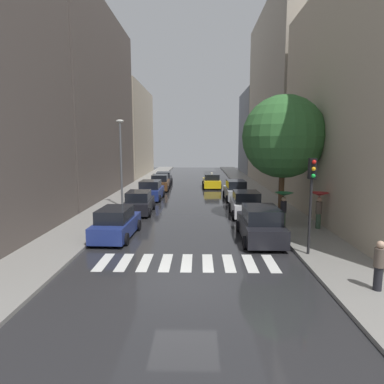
{
  "coord_description": "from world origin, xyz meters",
  "views": [
    {
      "loc": [
        0.52,
        -11.5,
        5.09
      ],
      "look_at": [
        -0.07,
        16.36,
        1.04
      ],
      "focal_mm": 31.35,
      "sensor_mm": 36.0,
      "label": 1
    }
  ],
  "objects_px": {
    "pedestrian_near_tree": "(319,202)",
    "parked_car_right_second": "(246,204)",
    "parked_car_right_nearest": "(260,225)",
    "taxi_midroad": "(212,181)",
    "parked_car_left_fourth": "(160,183)",
    "lamp_post_left": "(121,157)",
    "pedestrian_by_kerb": "(284,201)",
    "street_tree_right": "(283,137)",
    "parked_car_left_fifth": "(164,178)",
    "parked_car_left_nearest": "(116,224)",
    "pedestrian_foreground": "(379,264)",
    "parked_car_right_third": "(236,191)",
    "traffic_light_right_corner": "(312,185)",
    "parked_car_left_second": "(139,203)",
    "parked_car_left_third": "(151,191)"
  },
  "relations": [
    {
      "from": "parked_car_right_nearest",
      "to": "taxi_midroad",
      "type": "relative_size",
      "value": 1.08
    },
    {
      "from": "parked_car_left_third",
      "to": "pedestrian_near_tree",
      "type": "distance_m",
      "value": 15.73
    },
    {
      "from": "parked_car_right_nearest",
      "to": "traffic_light_right_corner",
      "type": "relative_size",
      "value": 1.11
    },
    {
      "from": "parked_car_left_third",
      "to": "pedestrian_foreground",
      "type": "relative_size",
      "value": 2.46
    },
    {
      "from": "parked_car_left_fourth",
      "to": "pedestrian_foreground",
      "type": "relative_size",
      "value": 2.51
    },
    {
      "from": "taxi_midroad",
      "to": "pedestrian_by_kerb",
      "type": "xyz_separation_m",
      "value": [
        3.62,
        -18.62,
        0.91
      ]
    },
    {
      "from": "lamp_post_left",
      "to": "parked_car_left_fifth",
      "type": "bearing_deg",
      "value": 84.33
    },
    {
      "from": "pedestrian_by_kerb",
      "to": "street_tree_right",
      "type": "bearing_deg",
      "value": -34.01
    },
    {
      "from": "parked_car_left_fourth",
      "to": "parked_car_right_third",
      "type": "xyz_separation_m",
      "value": [
        7.58,
        -6.23,
        0.03
      ]
    },
    {
      "from": "parked_car_left_fifth",
      "to": "parked_car_left_third",
      "type": "bearing_deg",
      "value": 178.4
    },
    {
      "from": "parked_car_left_third",
      "to": "taxi_midroad",
      "type": "distance_m",
      "value": 10.18
    },
    {
      "from": "parked_car_left_nearest",
      "to": "parked_car_left_fifth",
      "type": "relative_size",
      "value": 1.04
    },
    {
      "from": "pedestrian_foreground",
      "to": "parked_car_left_fifth",
      "type": "bearing_deg",
      "value": -74.92
    },
    {
      "from": "lamp_post_left",
      "to": "pedestrian_by_kerb",
      "type": "bearing_deg",
      "value": -28.85
    },
    {
      "from": "parked_car_left_nearest",
      "to": "lamp_post_left",
      "type": "bearing_deg",
      "value": 12.72
    },
    {
      "from": "traffic_light_right_corner",
      "to": "street_tree_right",
      "type": "bearing_deg",
      "value": 86.2
    },
    {
      "from": "parked_car_left_fifth",
      "to": "traffic_light_right_corner",
      "type": "height_order",
      "value": "traffic_light_right_corner"
    },
    {
      "from": "parked_car_left_fourth",
      "to": "parked_car_right_second",
      "type": "relative_size",
      "value": 1.05
    },
    {
      "from": "parked_car_left_nearest",
      "to": "lamp_post_left",
      "type": "relative_size",
      "value": 0.67
    },
    {
      "from": "parked_car_left_fifth",
      "to": "street_tree_right",
      "type": "relative_size",
      "value": 0.54
    },
    {
      "from": "parked_car_left_fifth",
      "to": "parked_car_right_third",
      "type": "xyz_separation_m",
      "value": [
        7.79,
        -11.88,
        0.1
      ]
    },
    {
      "from": "parked_car_right_second",
      "to": "parked_car_right_third",
      "type": "distance_m",
      "value": 6.73
    },
    {
      "from": "pedestrian_near_tree",
      "to": "taxi_midroad",
      "type": "bearing_deg",
      "value": 56.27
    },
    {
      "from": "parked_car_right_nearest",
      "to": "taxi_midroad",
      "type": "bearing_deg",
      "value": 5.06
    },
    {
      "from": "taxi_midroad",
      "to": "traffic_light_right_corner",
      "type": "xyz_separation_m",
      "value": [
        3.49,
        -23.77,
        2.52
      ]
    },
    {
      "from": "parked_car_left_nearest",
      "to": "parked_car_left_second",
      "type": "xyz_separation_m",
      "value": [
        0.1,
        6.42,
        -0.01
      ]
    },
    {
      "from": "parked_car_left_third",
      "to": "traffic_light_right_corner",
      "type": "relative_size",
      "value": 0.99
    },
    {
      "from": "parked_car_left_nearest",
      "to": "pedestrian_foreground",
      "type": "height_order",
      "value": "pedestrian_foreground"
    },
    {
      "from": "traffic_light_right_corner",
      "to": "taxi_midroad",
      "type": "bearing_deg",
      "value": 98.35
    },
    {
      "from": "pedestrian_foreground",
      "to": "pedestrian_by_kerb",
      "type": "xyz_separation_m",
      "value": [
        -1.0,
        8.89,
        0.62
      ]
    },
    {
      "from": "parked_car_right_third",
      "to": "pedestrian_foreground",
      "type": "xyz_separation_m",
      "value": [
        2.75,
        -19.19,
        0.22
      ]
    },
    {
      "from": "parked_car_right_nearest",
      "to": "street_tree_right",
      "type": "distance_m",
      "value": 6.92
    },
    {
      "from": "pedestrian_near_tree",
      "to": "traffic_light_right_corner",
      "type": "distance_m",
      "value": 5.28
    },
    {
      "from": "pedestrian_near_tree",
      "to": "parked_car_right_second",
      "type": "bearing_deg",
      "value": 81.84
    },
    {
      "from": "parked_car_right_second",
      "to": "pedestrian_foreground",
      "type": "distance_m",
      "value": 12.76
    },
    {
      "from": "parked_car_left_fifth",
      "to": "taxi_midroad",
      "type": "height_order",
      "value": "taxi_midroad"
    },
    {
      "from": "street_tree_right",
      "to": "parked_car_left_fifth",
      "type": "bearing_deg",
      "value": 116.25
    },
    {
      "from": "parked_car_right_third",
      "to": "pedestrian_foreground",
      "type": "distance_m",
      "value": 19.38
    },
    {
      "from": "pedestrian_by_kerb",
      "to": "lamp_post_left",
      "type": "bearing_deg",
      "value": 36.63
    },
    {
      "from": "pedestrian_foreground",
      "to": "lamp_post_left",
      "type": "distance_m",
      "value": 19.54
    },
    {
      "from": "parked_car_right_third",
      "to": "parked_car_left_fifth",
      "type": "bearing_deg",
      "value": 31.7
    },
    {
      "from": "pedestrian_foreground",
      "to": "parked_car_left_second",
      "type": "bearing_deg",
      "value": -55.16
    },
    {
      "from": "parked_car_left_fifth",
      "to": "parked_car_right_nearest",
      "type": "distance_m",
      "value": 25.87
    },
    {
      "from": "parked_car_right_second",
      "to": "parked_car_left_fifth",
      "type": "bearing_deg",
      "value": 23.11
    },
    {
      "from": "parked_car_right_second",
      "to": "parked_car_right_third",
      "type": "bearing_deg",
      "value": 0.39
    },
    {
      "from": "parked_car_left_fourth",
      "to": "taxi_midroad",
      "type": "relative_size",
      "value": 0.98
    },
    {
      "from": "parked_car_right_nearest",
      "to": "pedestrian_near_tree",
      "type": "distance_m",
      "value": 4.3
    },
    {
      "from": "parked_car_left_fifth",
      "to": "parked_car_right_second",
      "type": "relative_size",
      "value": 1.05
    },
    {
      "from": "parked_car_left_third",
      "to": "lamp_post_left",
      "type": "bearing_deg",
      "value": 159.31
    },
    {
      "from": "parked_car_left_fourth",
      "to": "parked_car_right_third",
      "type": "distance_m",
      "value": 9.81
    }
  ]
}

